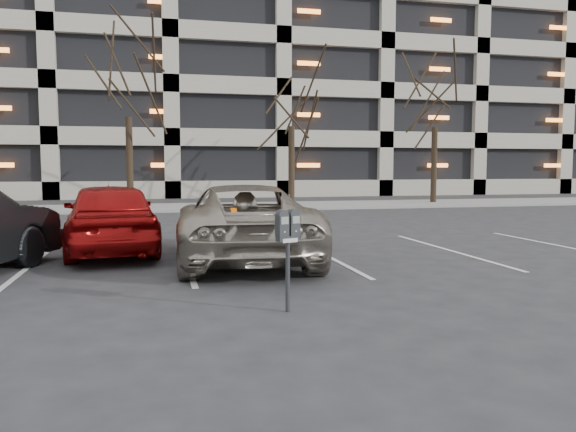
{
  "coord_description": "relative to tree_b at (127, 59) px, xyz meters",
  "views": [
    {
      "loc": [
        -1.94,
        -8.55,
        1.8
      ],
      "look_at": [
        -0.07,
        -0.63,
        1.08
      ],
      "focal_mm": 35.0,
      "sensor_mm": 36.0,
      "label": 1
    }
  ],
  "objects": [
    {
      "name": "tree_d",
      "position": [
        14.0,
        0.0,
        -0.33
      ],
      "size": [
        3.59,
        3.59,
        8.16
      ],
      "color": "black",
      "rests_on": "ground"
    },
    {
      "name": "parking_garage",
      "position": [
        15.0,
        17.84,
        3.03
      ],
      "size": [
        52.0,
        20.0,
        19.0
      ],
      "color": "black",
      "rests_on": "ground"
    },
    {
      "name": "stall_lines",
      "position": [
        1.6,
        -13.7,
        -6.23
      ],
      "size": [
        16.9,
        5.2,
        0.0
      ],
      "color": "silver",
      "rests_on": "ground"
    },
    {
      "name": "ground",
      "position": [
        3.0,
        -16.0,
        -6.23
      ],
      "size": [
        140.0,
        140.0,
        0.0
      ],
      "primitive_type": "plane",
      "color": "#28282B",
      "rests_on": "ground"
    },
    {
      "name": "car_red",
      "position": [
        0.11,
        -12.36,
        -5.47
      ],
      "size": [
        2.31,
        4.63,
        1.52
      ],
      "primitive_type": "imported",
      "rotation": [
        0.0,
        0.0,
        3.26
      ],
      "color": "maroon",
      "rests_on": "ground"
    },
    {
      "name": "tree_b",
      "position": [
        0.0,
        0.0,
        0.0
      ],
      "size": [
        3.79,
        3.79,
        8.62
      ],
      "color": "black",
      "rests_on": "ground"
    },
    {
      "name": "tree_c",
      "position": [
        7.0,
        0.0,
        -0.44
      ],
      "size": [
        3.53,
        3.53,
        8.01
      ],
      "color": "black",
      "rests_on": "ground"
    },
    {
      "name": "sidewalk",
      "position": [
        3.0,
        0.0,
        -6.17
      ],
      "size": [
        80.0,
        4.0,
        0.12
      ],
      "primitive_type": "cube",
      "color": "gray",
      "rests_on": "ground"
    },
    {
      "name": "parking_meter",
      "position": [
        2.63,
        -17.89,
        -5.27
      ],
      "size": [
        0.34,
        0.23,
        1.25
      ],
      "rotation": [
        0.0,
        0.0,
        0.39
      ],
      "color": "black",
      "rests_on": "ground"
    },
    {
      "name": "suv_silver",
      "position": [
        2.68,
        -13.85,
        -5.5
      ],
      "size": [
        2.74,
        5.41,
        1.47
      ],
      "rotation": [
        0.0,
        0.0,
        3.08
      ],
      "color": "#A79D8E",
      "rests_on": "ground"
    }
  ]
}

